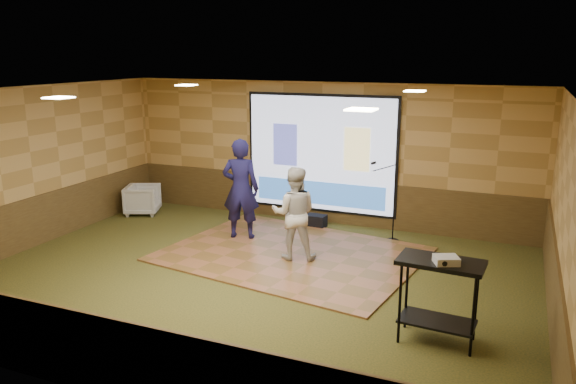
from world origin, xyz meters
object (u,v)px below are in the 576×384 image
at_px(player_right, 294,213).
at_px(mic_stand, 391,216).
at_px(duffel_bag, 316,221).
at_px(projector_screen, 320,155).
at_px(av_table, 440,283).
at_px(dance_floor, 292,254).
at_px(projector, 446,260).
at_px(banquet_chair, 143,200).
at_px(player_left, 241,189).

relative_size(player_right, mic_stand, 1.06).
height_order(mic_stand, duffel_bag, mic_stand).
distance_m(projector_screen, mic_stand, 2.06).
relative_size(projector_screen, av_table, 3.02).
distance_m(dance_floor, projector, 3.91).
xyz_separation_m(mic_stand, banquet_chair, (-5.62, -0.31, -0.16)).
height_order(projector_screen, dance_floor, projector_screen).
height_order(projector_screen, mic_stand, projector_screen).
relative_size(projector_screen, player_right, 2.01).
relative_size(dance_floor, av_table, 4.00).
relative_size(projector, duffel_bag, 0.68).
bearing_deg(dance_floor, projector_screen, 95.93).
distance_m(av_table, mic_stand, 3.96).
height_order(dance_floor, player_right, player_right).
xyz_separation_m(projector, mic_stand, (-1.49, 3.78, -0.65)).
bearing_deg(player_right, player_left, -43.93).
height_order(dance_floor, projector, projector).
distance_m(projector_screen, dance_floor, 2.60).
relative_size(projector_screen, player_left, 1.69).
xyz_separation_m(av_table, mic_stand, (-1.42, 3.68, -0.30)).
height_order(projector_screen, banquet_chair, projector_screen).
bearing_deg(mic_stand, player_left, -168.15).
xyz_separation_m(dance_floor, banquet_chair, (-4.15, 1.18, 0.32)).
xyz_separation_m(projector, duffel_bag, (-3.13, 4.05, -1.02)).
bearing_deg(av_table, mic_stand, 111.14).
bearing_deg(banquet_chair, av_table, -138.47).
height_order(projector, duffel_bag, projector).
xyz_separation_m(player_left, projector, (4.23, -2.77, 0.13)).
relative_size(banquet_chair, duffel_bag, 1.75).
height_order(projector_screen, av_table, projector_screen).
bearing_deg(projector_screen, player_left, -122.18).
height_order(av_table, projector, projector).
distance_m(projector_screen, player_left, 2.02).
bearing_deg(duffel_bag, dance_floor, -84.54).
xyz_separation_m(player_left, player_right, (1.39, -0.68, -0.16)).
distance_m(player_left, projector, 5.06).
xyz_separation_m(projector_screen, duffel_bag, (0.05, -0.38, -1.34)).
xyz_separation_m(dance_floor, projector, (2.96, -2.29, 1.13)).
height_order(player_left, duffel_bag, player_left).
height_order(dance_floor, mic_stand, mic_stand).
bearing_deg(player_left, projector, 131.58).
relative_size(mic_stand, duffel_bag, 3.73).
bearing_deg(player_right, duffel_bag, -99.41).
bearing_deg(mic_stand, banquet_chair, 174.71).
bearing_deg(banquet_chair, projector, -138.87).
distance_m(projector_screen, banquet_chair, 4.20).
xyz_separation_m(player_left, banquet_chair, (-2.88, 0.70, -0.68)).
relative_size(av_table, banquet_chair, 1.50).
xyz_separation_m(projector_screen, banquet_chair, (-3.93, -0.96, -1.14)).
height_order(dance_floor, banquet_chair, banquet_chair).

